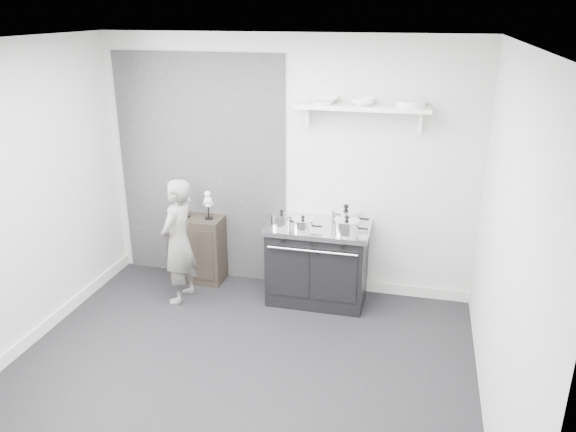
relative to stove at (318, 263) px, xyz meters
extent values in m
plane|color=black|center=(-0.42, -1.48, -0.42)|extent=(4.00, 4.00, 0.00)
cube|color=#BDBDBA|center=(-0.42, 0.32, 0.93)|extent=(4.00, 0.02, 2.70)
cube|color=#BDBDBA|center=(-0.42, -3.28, 0.93)|extent=(4.00, 0.02, 2.70)
cube|color=#BDBDBA|center=(-2.42, -1.48, 0.93)|extent=(0.02, 3.60, 2.70)
cube|color=#BDBDBA|center=(1.58, -1.48, 0.93)|extent=(0.02, 3.60, 2.70)
cube|color=silver|center=(-0.42, -1.48, 2.28)|extent=(4.00, 3.60, 0.02)
cube|color=black|center=(-1.37, 0.31, 0.83)|extent=(1.90, 0.02, 2.50)
cube|color=silver|center=(0.58, 0.30, -0.36)|extent=(2.00, 0.03, 0.12)
cube|color=silver|center=(-2.40, -1.48, -0.36)|extent=(0.03, 3.60, 0.12)
cube|color=white|center=(0.38, 0.19, 1.60)|extent=(1.30, 0.26, 0.04)
cube|color=white|center=(-0.17, 0.26, 1.48)|extent=(0.03, 0.12, 0.20)
cube|color=white|center=(0.93, 0.26, 1.48)|extent=(0.03, 0.12, 0.20)
cube|color=black|center=(0.00, 0.00, -0.03)|extent=(0.99, 0.59, 0.79)
cube|color=silver|center=(0.00, 0.00, 0.39)|extent=(1.05, 0.63, 0.05)
cube|color=black|center=(-0.24, -0.29, -0.01)|extent=(0.42, 0.02, 0.52)
cube|color=black|center=(0.24, -0.29, -0.01)|extent=(0.42, 0.02, 0.52)
cylinder|color=silver|center=(0.00, -0.32, 0.27)|extent=(0.89, 0.02, 0.02)
cylinder|color=black|center=(-0.30, -0.31, 0.35)|extent=(0.04, 0.03, 0.04)
cylinder|color=black|center=(0.00, -0.31, 0.35)|extent=(0.04, 0.03, 0.04)
cylinder|color=black|center=(0.30, -0.31, 0.35)|extent=(0.04, 0.03, 0.04)
cube|color=black|center=(-1.39, 0.13, -0.05)|extent=(0.58, 0.34, 0.75)
imported|color=slate|center=(-1.39, -0.34, 0.24)|extent=(0.38, 0.52, 1.33)
cylinder|color=silver|center=(-0.36, -0.12, 0.48)|extent=(0.22, 0.22, 0.13)
cylinder|color=silver|center=(-0.36, -0.12, 0.55)|extent=(0.23, 0.23, 0.01)
sphere|color=black|center=(-0.36, -0.12, 0.58)|extent=(0.04, 0.04, 0.04)
cylinder|color=black|center=(-0.21, -0.12, 0.48)|extent=(0.10, 0.02, 0.02)
cylinder|color=silver|center=(0.26, 0.09, 0.49)|extent=(0.29, 0.29, 0.15)
cylinder|color=silver|center=(0.26, 0.09, 0.58)|extent=(0.30, 0.30, 0.02)
sphere|color=black|center=(0.26, 0.09, 0.61)|extent=(0.05, 0.05, 0.05)
cylinder|color=black|center=(0.45, 0.09, 0.49)|extent=(0.10, 0.02, 0.02)
cylinder|color=silver|center=(0.31, -0.15, 0.48)|extent=(0.24, 0.24, 0.13)
cylinder|color=silver|center=(0.31, -0.15, 0.56)|extent=(0.25, 0.25, 0.01)
sphere|color=black|center=(0.31, -0.15, 0.59)|extent=(0.04, 0.04, 0.04)
cylinder|color=black|center=(0.47, -0.15, 0.48)|extent=(0.10, 0.02, 0.02)
cylinder|color=silver|center=(-0.13, -0.15, 0.47)|extent=(0.21, 0.21, 0.10)
cylinder|color=silver|center=(-0.13, -0.15, 0.52)|extent=(0.21, 0.21, 0.01)
sphere|color=black|center=(-0.13, -0.15, 0.55)|extent=(0.04, 0.04, 0.04)
cylinder|color=black|center=(0.01, -0.15, 0.47)|extent=(0.10, 0.02, 0.02)
imported|color=white|center=(-0.01, 0.19, 1.65)|extent=(0.30, 0.30, 0.07)
imported|color=white|center=(0.37, 0.19, 1.65)|extent=(0.22, 0.22, 0.07)
cylinder|color=white|center=(0.82, 0.19, 1.65)|extent=(0.28, 0.28, 0.06)
camera|label=1|loc=(0.96, -5.24, 2.50)|focal=35.00mm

